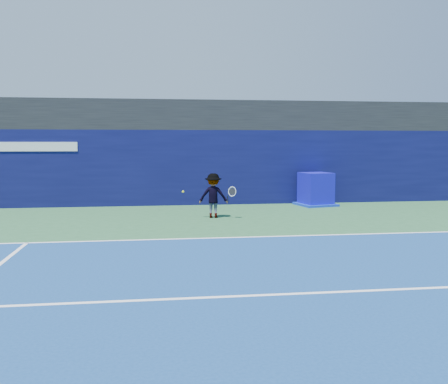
% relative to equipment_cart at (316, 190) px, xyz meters
% --- Properties ---
extents(ground, '(80.00, 80.00, 0.00)m').
position_rel_equipment_cart_xyz_m(ground, '(-4.55, -9.27, -0.60)').
color(ground, '#285933').
rests_on(ground, ground).
extents(baseline, '(24.00, 0.10, 0.01)m').
position_rel_equipment_cart_xyz_m(baseline, '(-4.55, -6.27, -0.59)').
color(baseline, white).
rests_on(baseline, ground).
extents(service_line, '(24.00, 0.10, 0.01)m').
position_rel_equipment_cart_xyz_m(service_line, '(-4.55, -11.27, -0.59)').
color(service_line, white).
rests_on(service_line, ground).
extents(stadium_band, '(36.00, 3.00, 1.20)m').
position_rel_equipment_cart_xyz_m(stadium_band, '(-4.55, 2.23, 3.00)').
color(stadium_band, black).
rests_on(stadium_band, back_wall_assembly).
extents(back_wall_assembly, '(36.00, 1.03, 3.00)m').
position_rel_equipment_cart_xyz_m(back_wall_assembly, '(-4.55, 1.23, 0.90)').
color(back_wall_assembly, '#0B0C3E').
rests_on(back_wall_assembly, ground).
extents(equipment_cart, '(1.62, 1.62, 1.31)m').
position_rel_equipment_cart_xyz_m(equipment_cart, '(0.00, 0.00, 0.00)').
color(equipment_cart, '#100CAA').
rests_on(equipment_cart, ground).
extents(tennis_player, '(1.25, 0.74, 1.49)m').
position_rel_equipment_cart_xyz_m(tennis_player, '(-4.43, -2.67, 0.15)').
color(tennis_player, silver).
rests_on(tennis_player, ground).
extents(tennis_ball, '(0.07, 0.07, 0.07)m').
position_rel_equipment_cart_xyz_m(tennis_ball, '(-5.56, -4.95, 0.52)').
color(tennis_ball, '#CAD117').
rests_on(tennis_ball, ground).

